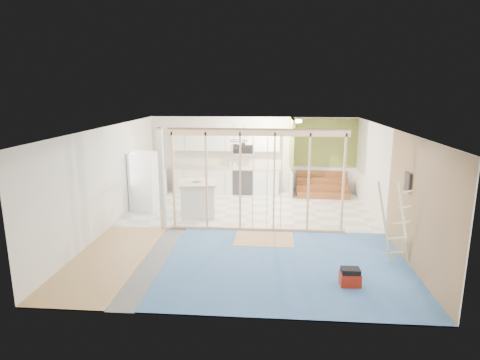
# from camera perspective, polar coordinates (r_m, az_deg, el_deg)

# --- Properties ---
(room) EXTENTS (7.01, 8.01, 2.61)m
(room) POSITION_cam_1_polar(r_m,az_deg,el_deg) (9.90, 0.71, -0.10)
(room) COLOR slate
(room) RESTS_ON ground
(floor_overlays) EXTENTS (7.00, 8.00, 0.03)m
(floor_overlays) POSITION_cam_1_polar(r_m,az_deg,el_deg) (10.32, 1.12, -7.03)
(floor_overlays) COLOR white
(floor_overlays) RESTS_ON room
(stud_frame) EXTENTS (4.66, 0.14, 2.60)m
(stud_frame) POSITION_cam_1_polar(r_m,az_deg,el_deg) (9.86, -0.54, 1.49)
(stud_frame) COLOR beige
(stud_frame) RESTS_ON room
(base_cabinets) EXTENTS (4.45, 2.24, 0.93)m
(base_cabinets) POSITION_cam_1_polar(r_m,az_deg,el_deg) (13.53, -5.13, -0.26)
(base_cabinets) COLOR white
(base_cabinets) RESTS_ON room
(upper_cabinets) EXTENTS (3.60, 0.41, 0.85)m
(upper_cabinets) POSITION_cam_1_polar(r_m,az_deg,el_deg) (13.63, -1.73, 5.66)
(upper_cabinets) COLOR white
(upper_cabinets) RESTS_ON room
(green_partition) EXTENTS (2.25, 1.51, 2.60)m
(green_partition) POSITION_cam_1_polar(r_m,az_deg,el_deg) (13.61, 10.39, 1.71)
(green_partition) COLOR olive
(green_partition) RESTS_ON room
(pot_rack) EXTENTS (0.52, 0.52, 0.72)m
(pot_rack) POSITION_cam_1_polar(r_m,az_deg,el_deg) (11.66, -0.15, 5.34)
(pot_rack) COLOR black
(pot_rack) RESTS_ON room
(sheathing_panel) EXTENTS (0.02, 4.00, 2.60)m
(sheathing_panel) POSITION_cam_1_polar(r_m,az_deg,el_deg) (8.43, 24.06, -3.53)
(sheathing_panel) COLOR #A57A59
(sheathing_panel) RESTS_ON room
(electrical_panel) EXTENTS (0.04, 0.30, 0.40)m
(electrical_panel) POSITION_cam_1_polar(r_m,az_deg,el_deg) (8.88, 22.71, -0.29)
(electrical_panel) COLOR #333237
(electrical_panel) RESTS_ON room
(ceiling_light) EXTENTS (0.32, 0.32, 0.08)m
(ceiling_light) POSITION_cam_1_polar(r_m,az_deg,el_deg) (12.69, 8.05, 8.29)
(ceiling_light) COLOR #FFEABF
(ceiling_light) RESTS_ON room
(fridge) EXTENTS (0.85, 0.82, 1.72)m
(fridge) POSITION_cam_1_polar(r_m,az_deg,el_deg) (12.12, -13.26, -0.19)
(fridge) COLOR white
(fridge) RESTS_ON room
(island) EXTENTS (1.17, 1.17, 0.99)m
(island) POSITION_cam_1_polar(r_m,az_deg,el_deg) (11.33, -6.01, -2.72)
(island) COLOR silver
(island) RESTS_ON room
(bowl) EXTENTS (0.33, 0.33, 0.06)m
(bowl) POSITION_cam_1_polar(r_m,az_deg,el_deg) (11.20, -6.27, -0.11)
(bowl) COLOR silver
(bowl) RESTS_ON island
(soap_bottle_a) EXTENTS (0.13, 0.13, 0.26)m
(soap_bottle_a) POSITION_cam_1_polar(r_m,az_deg,el_deg) (13.57, -1.46, 2.39)
(soap_bottle_a) COLOR #A7ADBA
(soap_bottle_a) RESTS_ON base_cabinets
(soap_bottle_b) EXTENTS (0.09, 0.10, 0.19)m
(soap_bottle_b) POSITION_cam_1_polar(r_m,az_deg,el_deg) (13.57, -0.73, 2.23)
(soap_bottle_b) COLOR white
(soap_bottle_b) RESTS_ON base_cabinets
(toolbox) EXTENTS (0.37, 0.28, 0.35)m
(toolbox) POSITION_cam_1_polar(r_m,az_deg,el_deg) (7.75, 15.39, -13.24)
(toolbox) COLOR #9D1E0E
(toolbox) RESTS_ON room
(ladder) EXTENTS (0.92, 0.10, 1.72)m
(ladder) POSITION_cam_1_polar(r_m,az_deg,el_deg) (8.69, 21.41, -5.72)
(ladder) COLOR #D1C17F
(ladder) RESTS_ON room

